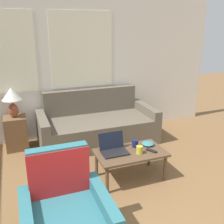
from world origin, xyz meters
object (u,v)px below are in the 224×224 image
object	(u,v)px
couch	(97,127)
tv_remote	(151,151)
snack_bowl	(148,144)
cup_yellow	(135,143)
table_lamp	(12,98)
coffee_table	(130,155)
cup_navy	(139,150)
laptop	(114,148)

from	to	relation	value
couch	tv_remote	xyz separation A→B (m)	(0.31, -1.39, 0.13)
snack_bowl	couch	bearing A→B (deg)	106.47
cup_yellow	tv_remote	distance (m)	0.25
table_lamp	tv_remote	world-z (taller)	table_lamp
couch	coffee_table	distance (m)	1.30
couch	snack_bowl	world-z (taller)	couch
cup_navy	cup_yellow	distance (m)	0.20
couch	tv_remote	distance (m)	1.43
table_lamp	couch	bearing A→B (deg)	-8.09
coffee_table	snack_bowl	bearing A→B (deg)	16.78
cup_yellow	tv_remote	xyz separation A→B (m)	(0.14, -0.20, -0.04)
tv_remote	table_lamp	bearing A→B (deg)	136.22
table_lamp	tv_remote	distance (m)	2.33
table_lamp	cup_yellow	distance (m)	2.08
coffee_table	laptop	size ratio (longest dim) A/B	2.69
cup_navy	cup_yellow	bearing A→B (deg)	80.85
laptop	snack_bowl	bearing A→B (deg)	1.69
couch	snack_bowl	distance (m)	1.27
cup_yellow	laptop	bearing A→B (deg)	-173.95
table_lamp	laptop	distance (m)	1.89
couch	cup_yellow	world-z (taller)	couch
coffee_table	cup_navy	world-z (taller)	cup_navy
coffee_table	cup_yellow	distance (m)	0.19
couch	table_lamp	distance (m)	1.48
table_lamp	snack_bowl	size ratio (longest dim) A/B	2.85
couch	cup_yellow	size ratio (longest dim) A/B	19.75
cup_yellow	tv_remote	world-z (taller)	cup_yellow
couch	laptop	distance (m)	1.24
laptop	cup_yellow	distance (m)	0.33
couch	table_lamp	world-z (taller)	table_lamp
table_lamp	laptop	xyz separation A→B (m)	(1.17, -1.41, -0.44)
cup_navy	tv_remote	world-z (taller)	cup_navy
cup_navy	tv_remote	bearing A→B (deg)	-2.01
couch	cup_navy	world-z (taller)	couch
couch	cup_yellow	distance (m)	1.21
cup_navy	snack_bowl	bearing A→B (deg)	38.47
coffee_table	snack_bowl	xyz separation A→B (m)	(0.31, 0.09, 0.07)
cup_navy	cup_yellow	size ratio (longest dim) A/B	1.01
snack_bowl	tv_remote	size ratio (longest dim) A/B	1.12
cup_navy	snack_bowl	world-z (taller)	cup_navy
laptop	tv_remote	distance (m)	0.50
snack_bowl	laptop	bearing A→B (deg)	-178.31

